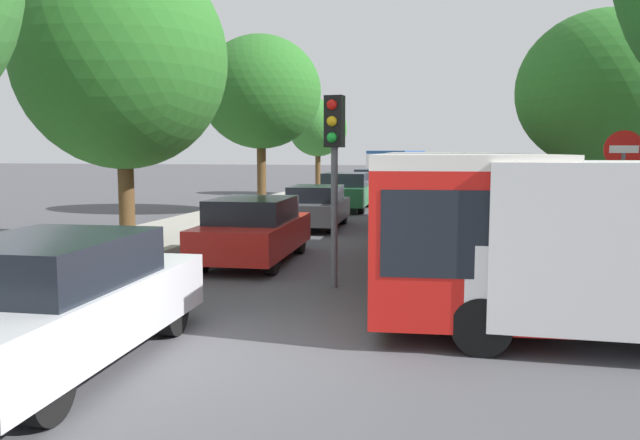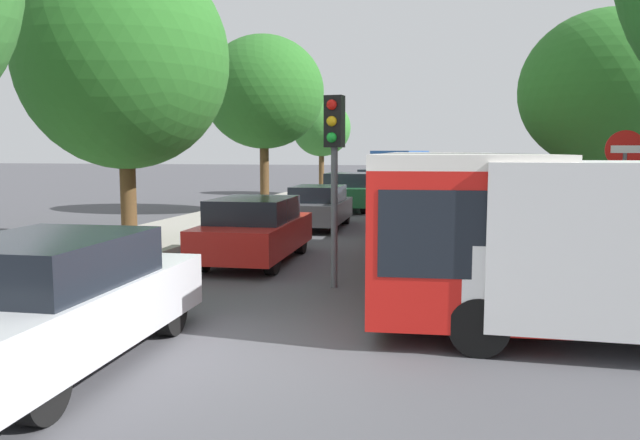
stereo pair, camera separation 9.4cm
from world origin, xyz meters
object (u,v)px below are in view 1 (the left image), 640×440
(city_bus_rear, at_px, (399,165))
(tree_right_mid, at_px, (607,94))
(tree_left_far, at_px, (261,92))
(queued_car_silver, at_px, (54,302))
(tree_left_mid, at_px, (122,60))
(articulated_bus, at_px, (437,195))
(tree_left_distant, at_px, (318,130))
(tree_right_far, at_px, (581,119))
(white_van, at_px, (635,248))
(queued_car_red, at_px, (254,230))
(queued_car_graphite, at_px, (316,207))
(queued_car_white, at_px, (374,184))
(queued_car_green, at_px, (346,191))
(no_entry_sign, at_px, (622,181))
(traffic_light, at_px, (334,147))

(city_bus_rear, xyz_separation_m, tree_right_mid, (8.51, -27.03, 2.61))
(tree_left_far, bearing_deg, queued_car_silver, -79.32)
(tree_left_mid, bearing_deg, articulated_bus, 12.64)
(queued_car_silver, xyz_separation_m, tree_left_distant, (-3.40, 27.75, 2.85))
(tree_right_far, bearing_deg, city_bus_rear, 116.11)
(white_van, bearing_deg, tree_left_mid, -28.20)
(queued_car_red, relative_size, tree_left_distant, 0.80)
(queued_car_red, distance_m, queued_car_graphite, 6.26)
(queued_car_white, bearing_deg, queued_car_graphite, 176.71)
(queued_car_silver, distance_m, tree_left_far, 18.06)
(articulated_bus, distance_m, queued_car_green, 10.80)
(tree_left_far, relative_size, tree_right_far, 1.24)
(tree_left_mid, bearing_deg, tree_right_far, 47.10)
(queued_car_white, xyz_separation_m, white_van, (6.51, -23.05, 0.46))
(tree_left_mid, bearing_deg, tree_left_far, 88.32)
(queued_car_graphite, relative_size, tree_right_mid, 0.62)
(city_bus_rear, bearing_deg, tree_left_far, 175.38)
(tree_left_far, bearing_deg, queued_car_graphite, -52.67)
(articulated_bus, xyz_separation_m, tree_left_distant, (-7.23, 18.39, 2.22))
(queued_car_red, distance_m, tree_left_distant, 21.33)
(queued_car_silver, relative_size, white_van, 0.88)
(queued_car_graphite, distance_m, tree_left_distant, 15.27)
(queued_car_white, distance_m, no_entry_sign, 20.17)
(queued_car_graphite, height_order, tree_left_mid, tree_left_mid)
(queued_car_white, relative_size, tree_left_mid, 0.62)
(tree_left_mid, bearing_deg, traffic_light, -26.86)
(queued_car_red, xyz_separation_m, no_entry_sign, (7.35, -0.25, 1.16))
(articulated_bus, xyz_separation_m, no_entry_sign, (3.50, -2.72, 0.50))
(queued_car_graphite, bearing_deg, tree_left_mid, 144.62)
(white_van, bearing_deg, no_entry_sign, -100.77)
(queued_car_silver, height_order, queued_car_white, queued_car_white)
(tree_left_distant, relative_size, tree_right_far, 0.95)
(tree_left_far, distance_m, tree_left_distant, 10.48)
(city_bus_rear, distance_m, white_van, 38.40)
(tree_left_mid, xyz_separation_m, tree_left_distant, (0.15, 20.05, -0.99))
(traffic_light, bearing_deg, tree_left_far, -149.47)
(no_entry_sign, bearing_deg, white_van, -10.49)
(city_bus_rear, height_order, queued_car_white, city_bus_rear)
(queued_car_red, relative_size, traffic_light, 1.23)
(tree_left_far, bearing_deg, traffic_light, -66.41)
(queued_car_silver, distance_m, traffic_light, 5.55)
(tree_left_mid, xyz_separation_m, tree_right_far, (12.61, 13.57, -0.87))
(traffic_light, height_order, tree_right_mid, tree_right_mid)
(tree_left_mid, bearing_deg, tree_left_distant, 89.58)
(queued_car_red, bearing_deg, tree_left_far, 14.46)
(queued_car_white, relative_size, tree_right_mid, 0.71)
(queued_car_white, height_order, tree_left_mid, tree_left_mid)
(white_van, xyz_separation_m, tree_right_far, (2.52, 18.91, 2.49))
(queued_car_white, xyz_separation_m, traffic_light, (2.18, -20.62, 1.72))
(queued_car_red, bearing_deg, tree_right_far, -35.07)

